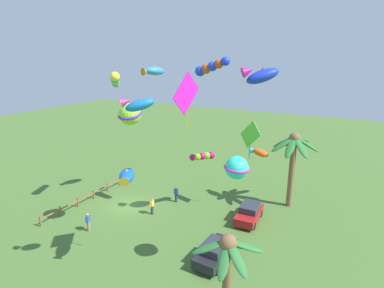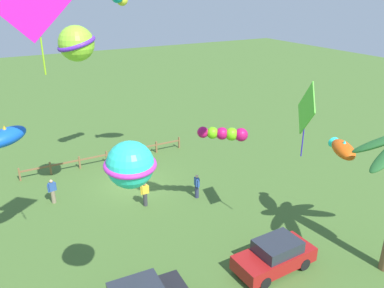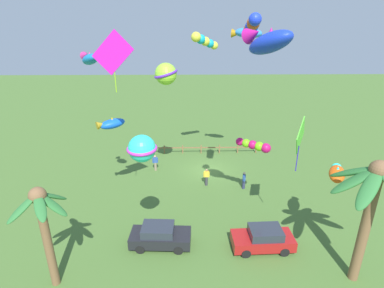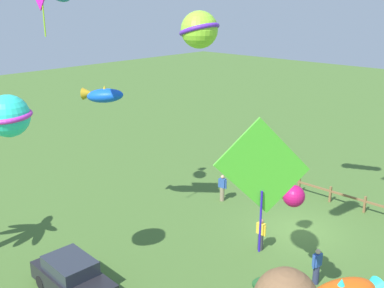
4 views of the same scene
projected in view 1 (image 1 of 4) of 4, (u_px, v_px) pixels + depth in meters
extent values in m
plane|color=#476B2D|center=(130.00, 206.00, 30.00)|extent=(120.00, 120.00, 0.00)
cylinder|color=brown|center=(291.00, 173.00, 29.12)|extent=(0.53, 0.53, 6.86)
ellipsoid|color=#2D7033|center=(291.00, 147.00, 27.52)|extent=(2.35, 0.97, 1.80)
ellipsoid|color=#2D7033|center=(301.00, 147.00, 27.35)|extent=(2.21, 2.11, 1.74)
ellipsoid|color=#2D7033|center=(307.00, 144.00, 28.08)|extent=(1.29, 2.51, 1.61)
ellipsoid|color=#2D7033|center=(302.00, 139.00, 29.02)|extent=(2.64, 1.66, 1.22)
ellipsoid|color=#2D7033|center=(290.00, 141.00, 29.38)|extent=(2.36, 1.79, 1.77)
ellipsoid|color=#2D7033|center=(284.00, 142.00, 29.11)|extent=(1.44, 2.45, 1.72)
ellipsoid|color=#2D7033|center=(283.00, 144.00, 28.08)|extent=(2.14, 2.30, 1.58)
sphere|color=brown|center=(295.00, 138.00, 28.19)|extent=(1.01, 1.01, 1.01)
ellipsoid|color=#2D7033|center=(224.00, 261.00, 13.71)|extent=(1.60, 0.73, 1.34)
ellipsoid|color=#2D7033|center=(237.00, 259.00, 13.60)|extent=(1.47, 1.65, 1.09)
ellipsoid|color=#2D7033|center=(246.00, 247.00, 14.30)|extent=(1.33, 1.81, 0.85)
ellipsoid|color=#2D7033|center=(236.00, 245.00, 14.87)|extent=(1.62, 0.80, 1.33)
ellipsoid|color=#2D7033|center=(219.00, 243.00, 14.96)|extent=(1.32, 1.62, 1.26)
ellipsoid|color=#2D7033|center=(210.00, 247.00, 14.26)|extent=(1.30, 1.81, 0.87)
sphere|color=brown|center=(228.00, 243.00, 14.22)|extent=(0.86, 0.86, 0.86)
cube|color=brown|center=(132.00, 175.00, 36.61)|extent=(0.12, 0.12, 0.95)
cube|color=brown|center=(120.00, 181.00, 34.87)|extent=(0.12, 0.12, 0.95)
cube|color=brown|center=(108.00, 187.00, 33.13)|extent=(0.12, 0.12, 0.95)
cube|color=brown|center=(94.00, 194.00, 31.39)|extent=(0.12, 0.12, 0.95)
cube|color=brown|center=(78.00, 202.00, 29.65)|extent=(0.12, 0.12, 0.95)
cube|color=brown|center=(60.00, 211.00, 27.91)|extent=(0.12, 0.12, 0.95)
cube|color=brown|center=(40.00, 222.00, 26.17)|extent=(0.12, 0.12, 0.95)
cube|color=brown|center=(93.00, 193.00, 31.34)|extent=(12.38, 0.09, 0.11)
cube|color=black|center=(215.00, 253.00, 21.72)|extent=(3.98, 1.90, 0.70)
cube|color=#282D38|center=(214.00, 246.00, 21.43)|extent=(2.10, 1.60, 0.56)
cylinder|color=black|center=(213.00, 245.00, 23.19)|extent=(0.61, 0.21, 0.60)
cylinder|color=black|center=(232.00, 251.00, 22.42)|extent=(0.61, 0.21, 0.60)
cylinder|color=black|center=(197.00, 263.00, 21.19)|extent=(0.61, 0.21, 0.60)
cylinder|color=black|center=(218.00, 270.00, 20.42)|extent=(0.61, 0.21, 0.60)
cube|color=#A51919|center=(249.00, 214.00, 27.10)|extent=(3.96, 1.84, 0.70)
cube|color=#282D38|center=(250.00, 207.00, 27.06)|extent=(2.08, 1.57, 0.56)
cylinder|color=black|center=(254.00, 226.00, 25.81)|extent=(0.61, 0.20, 0.60)
cylinder|color=black|center=(236.00, 222.00, 26.47)|extent=(0.61, 0.20, 0.60)
cylinder|color=black|center=(261.00, 213.00, 27.90)|extent=(0.61, 0.20, 0.60)
cylinder|color=black|center=(244.00, 210.00, 28.56)|extent=(0.61, 0.20, 0.60)
cylinder|color=#38383D|center=(152.00, 210.00, 28.28)|extent=(0.26, 0.26, 0.84)
cube|color=yellow|center=(152.00, 203.00, 28.09)|extent=(0.39, 0.25, 0.54)
sphere|color=#A37556|center=(152.00, 199.00, 27.99)|extent=(0.21, 0.21, 0.21)
cylinder|color=yellow|center=(150.00, 205.00, 27.92)|extent=(0.09, 0.09, 0.52)
cylinder|color=yellow|center=(153.00, 203.00, 28.29)|extent=(0.09, 0.09, 0.52)
cylinder|color=gray|center=(89.00, 226.00, 25.55)|extent=(0.26, 0.26, 0.84)
cube|color=#2D519E|center=(88.00, 219.00, 25.36)|extent=(0.41, 0.29, 0.54)
sphere|color=tan|center=(87.00, 215.00, 25.26)|extent=(0.21, 0.21, 0.21)
cylinder|color=#2D519E|center=(90.00, 218.00, 25.59)|extent=(0.09, 0.09, 0.52)
cylinder|color=#2D519E|center=(86.00, 221.00, 25.16)|extent=(0.09, 0.09, 0.52)
cylinder|color=#2D3351|center=(176.00, 198.00, 30.73)|extent=(0.26, 0.26, 0.84)
cube|color=#2D519E|center=(176.00, 192.00, 30.54)|extent=(0.27, 0.41, 0.54)
sphere|color=beige|center=(176.00, 188.00, 30.44)|extent=(0.21, 0.21, 0.21)
cylinder|color=#2D519E|center=(174.00, 191.00, 30.68)|extent=(0.09, 0.09, 0.52)
cylinder|color=#2D519E|center=(178.00, 193.00, 30.43)|extent=(0.09, 0.09, 0.52)
cube|color=#58DD35|center=(250.00, 134.00, 27.20)|extent=(1.29, 2.25, 2.55)
cylinder|color=#2C1CB2|center=(249.00, 150.00, 27.60)|extent=(0.05, 0.05, 1.67)
sphere|color=#2CE5C9|center=(237.00, 168.00, 18.67)|extent=(1.45, 1.45, 1.45)
torus|color=#C932C1|center=(237.00, 168.00, 18.67)|extent=(1.82, 1.83, 0.30)
sphere|color=#1F3AEB|center=(200.00, 71.00, 25.05)|extent=(0.85, 0.85, 0.85)
sphere|color=#C14A1F|center=(206.00, 69.00, 24.72)|extent=(0.82, 0.82, 0.82)
sphere|color=#1F3AEB|center=(212.00, 66.00, 24.38)|extent=(0.78, 0.78, 0.78)
sphere|color=#C14A1F|center=(219.00, 64.00, 24.05)|extent=(0.75, 0.75, 0.75)
sphere|color=#1F3AEB|center=(225.00, 61.00, 23.72)|extent=(0.72, 0.72, 0.72)
sphere|color=yellow|center=(115.00, 77.00, 25.43)|extent=(0.83, 0.83, 0.83)
sphere|color=#14A7C3|center=(115.00, 79.00, 25.99)|extent=(0.79, 0.79, 0.79)
sphere|color=yellow|center=(115.00, 81.00, 26.56)|extent=(0.76, 0.76, 0.76)
sphere|color=#14A7C3|center=(116.00, 82.00, 27.12)|extent=(0.73, 0.73, 0.73)
sphere|color=yellow|center=(116.00, 84.00, 27.68)|extent=(0.69, 0.69, 0.69)
sphere|color=#98E333|center=(130.00, 114.00, 22.59)|extent=(1.65, 1.65, 1.65)
torus|color=#642ACF|center=(130.00, 114.00, 22.59)|extent=(1.82, 1.83, 0.70)
ellipsoid|color=#EA5612|center=(260.00, 153.00, 29.67)|extent=(1.59, 2.08, 0.85)
cone|color=#26E5DA|center=(254.00, 152.00, 30.32)|extent=(0.79, 0.82, 0.64)
cone|color=#26E5DA|center=(261.00, 150.00, 29.59)|extent=(0.48, 0.48, 0.37)
sphere|color=#C41360|center=(211.00, 155.00, 28.43)|extent=(0.71, 0.71, 0.71)
sphere|color=#6FD617|center=(207.00, 156.00, 28.18)|extent=(0.68, 0.68, 0.68)
sphere|color=#C41360|center=(202.00, 156.00, 27.93)|extent=(0.66, 0.66, 0.66)
sphere|color=#6FD617|center=(197.00, 157.00, 27.68)|extent=(0.63, 0.63, 0.63)
sphere|color=#C41360|center=(193.00, 157.00, 27.42)|extent=(0.60, 0.60, 0.60)
ellipsoid|color=#1835CB|center=(263.00, 76.00, 22.82)|extent=(2.55, 2.96, 1.69)
cone|color=#B8147E|center=(248.00, 71.00, 22.62)|extent=(1.24, 1.30, 1.03)
cone|color=#B8147E|center=(263.00, 70.00, 22.71)|extent=(0.71, 0.71, 0.52)
ellipsoid|color=#1773B5|center=(140.00, 105.00, 16.65)|extent=(1.71, 1.90, 1.02)
cone|color=#C22B7C|center=(126.00, 102.00, 16.49)|extent=(0.81, 0.83, 0.65)
cone|color=#C22B7C|center=(140.00, 100.00, 16.58)|extent=(0.46, 0.46, 0.34)
ellipsoid|color=#3184E7|center=(155.00, 71.00, 28.28)|extent=(2.44, 1.74, 0.91)
cone|color=#AC7811|center=(146.00, 72.00, 27.65)|extent=(0.91, 0.89, 0.73)
cone|color=#AC7811|center=(155.00, 67.00, 28.19)|extent=(0.55, 0.55, 0.44)
cube|color=#E21ABC|center=(186.00, 93.00, 17.21)|extent=(2.39, 0.37, 2.41)
cylinder|color=#94D120|center=(186.00, 117.00, 17.58)|extent=(0.05, 0.05, 1.57)
ellipsoid|color=blue|center=(127.00, 176.00, 19.10)|extent=(2.07, 1.75, 0.81)
cone|color=gold|center=(125.00, 180.00, 18.29)|extent=(0.84, 0.82, 0.62)
cone|color=gold|center=(127.00, 171.00, 19.02)|extent=(0.50, 0.50, 0.37)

